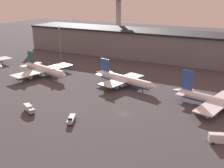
{
  "coord_description": "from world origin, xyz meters",
  "views": [
    {
      "loc": [
        43.33,
        -93.66,
        47.32
      ],
      "look_at": [
        -13.53,
        15.72,
        6.0
      ],
      "focal_mm": 45.0,
      "sensor_mm": 36.0,
      "label": 1
    }
  ],
  "objects": [
    {
      "name": "airplane_3",
      "position": [
        33.87,
        22.2,
        3.31
      ],
      "size": [
        45.43,
        32.31,
        14.28
      ],
      "rotation": [
        0.0,
        0.0,
        -0.24
      ],
      "color": "white",
      "rests_on": "ground"
    },
    {
      "name": "ground",
      "position": [
        0.0,
        0.0,
        0.0
      ],
      "size": [
        600.0,
        600.0,
        0.0
      ],
      "primitive_type": "plane",
      "color": "#423F44"
    },
    {
      "name": "service_vehicle_0",
      "position": [
        -14.57,
        -15.72,
        1.21
      ],
      "size": [
        5.24,
        7.97,
        2.55
      ],
      "rotation": [
        0.0,
        0.0,
        -1.14
      ],
      "color": "#9EA3A8",
      "rests_on": "ground"
    },
    {
      "name": "service_vehicle_2",
      "position": [
        37.2,
        -6.24,
        1.93
      ],
      "size": [
        8.03,
        4.91,
        3.46
      ],
      "rotation": [
        0.0,
        0.0,
        0.37
      ],
      "color": "#282D38",
      "rests_on": "ground"
    },
    {
      "name": "airplane_1",
      "position": [
        -63.23,
        26.48,
        3.73
      ],
      "size": [
        39.44,
        38.66,
        12.98
      ],
      "rotation": [
        0.0,
        0.0,
        -0.24
      ],
      "color": "white",
      "rests_on": "ground"
    },
    {
      "name": "terminal_building",
      "position": [
        0.0,
        98.99,
        9.98
      ],
      "size": [
        248.57,
        30.38,
        19.87
      ],
      "color": "slate",
      "rests_on": "ground"
    },
    {
      "name": "airplane_2",
      "position": [
        -14.63,
        31.11,
        3.6
      ],
      "size": [
        40.09,
        28.59,
        12.51
      ],
      "rotation": [
        0.0,
        0.0,
        -0.24
      ],
      "color": "white",
      "rests_on": "ground"
    },
    {
      "name": "service_vehicle_3",
      "position": [
        -35.06,
        -16.17,
        1.67
      ],
      "size": [
        7.66,
        5.36,
        2.91
      ],
      "rotation": [
        0.0,
        0.0,
        -0.46
      ],
      "color": "#9EA3A8",
      "rests_on": "ground"
    },
    {
      "name": "lamp_post_0",
      "position": [
        -75.82,
        58.53,
        15.6
      ],
      "size": [
        1.8,
        1.8,
        24.45
      ],
      "color": "slate",
      "rests_on": "ground"
    },
    {
      "name": "control_tower",
      "position": [
        -67.11,
        131.13,
        26.85
      ],
      "size": [
        9.0,
        9.0,
        46.46
      ],
      "color": "#99999E",
      "rests_on": "ground"
    }
  ]
}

